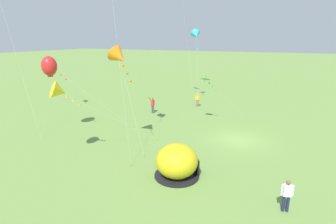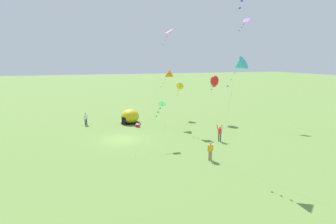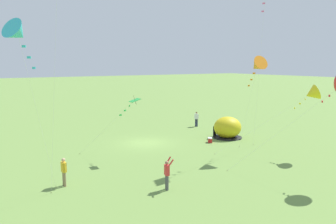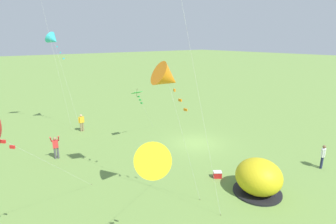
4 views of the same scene
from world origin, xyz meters
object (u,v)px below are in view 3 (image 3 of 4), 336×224
(popup_tent, at_px, (227,128))
(kite_green, at_px, (132,103))
(cooler_box, at_px, (210,140))
(kite_yellow, at_px, (311,94))
(person_strolling, at_px, (196,118))
(kite_orange, at_px, (257,66))
(kite_cyan, at_px, (18,33))
(person_center_field, at_px, (64,170))
(person_flying_kite, at_px, (167,173))

(popup_tent, height_order, kite_green, kite_green)
(popup_tent, bearing_deg, cooler_box, 12.05)
(kite_yellow, bearing_deg, popup_tent, -82.69)
(person_strolling, bearing_deg, cooler_box, 62.26)
(popup_tent, relative_size, kite_orange, 0.36)
(cooler_box, distance_m, kite_orange, 8.32)
(kite_green, relative_size, kite_cyan, 0.52)
(popup_tent, height_order, person_strolling, popup_tent)
(cooler_box, height_order, person_strolling, person_strolling)
(cooler_box, distance_m, person_center_field, 14.80)
(cooler_box, distance_m, person_strolling, 7.72)
(kite_green, bearing_deg, kite_orange, 156.99)
(kite_green, bearing_deg, popup_tent, -172.74)
(popup_tent, xyz_separation_m, person_flying_kite, (12.04, 8.08, 0.00))
(kite_yellow, height_order, kite_orange, kite_orange)
(kite_yellow, relative_size, kite_cyan, 0.72)
(cooler_box, relative_size, kite_yellow, 0.10)
(kite_green, bearing_deg, person_flying_kite, 80.91)
(cooler_box, distance_m, kite_cyan, 19.20)
(person_flying_kite, distance_m, kite_yellow, 13.66)
(person_center_field, bearing_deg, person_strolling, -149.39)
(cooler_box, xyz_separation_m, kite_cyan, (16.49, 4.95, 8.51))
(person_flying_kite, relative_size, kite_orange, 0.24)
(popup_tent, distance_m, person_center_field, 17.46)
(person_center_field, height_order, person_flying_kite, person_flying_kite)
(person_flying_kite, relative_size, kite_green, 0.39)
(person_center_field, height_order, kite_yellow, kite_yellow)
(person_strolling, xyz_separation_m, kite_yellow, (-0.09, 14.36, 3.95))
(popup_tent, xyz_separation_m, person_center_field, (16.92, 4.34, -0.03))
(person_strolling, xyz_separation_m, kite_cyan, (20.06, 11.75, 7.77))
(popup_tent, xyz_separation_m, kite_yellow, (-1.04, 8.12, 3.92))
(kite_cyan, bearing_deg, popup_tent, -163.91)
(kite_orange, bearing_deg, kite_green, -23.01)
(kite_orange, bearing_deg, cooler_box, -81.33)
(popup_tent, bearing_deg, kite_yellow, 97.31)
(cooler_box, height_order, kite_cyan, kite_cyan)
(popup_tent, bearing_deg, kite_cyan, 16.09)
(kite_yellow, xyz_separation_m, kite_cyan, (20.15, -2.61, 3.82))
(person_center_field, relative_size, kite_cyan, 0.18)
(person_flying_kite, bearing_deg, kite_cyan, -19.97)
(cooler_box, xyz_separation_m, kite_green, (8.35, 0.84, 4.04))
(person_flying_kite, bearing_deg, kite_yellow, 179.83)
(cooler_box, height_order, kite_yellow, kite_yellow)
(kite_yellow, bearing_deg, person_flying_kite, -0.17)
(cooler_box, xyz_separation_m, person_strolling, (-3.58, -6.80, 0.74))
(cooler_box, bearing_deg, kite_green, 5.73)
(popup_tent, distance_m, person_flying_kite, 14.50)
(kite_green, height_order, kite_orange, kite_orange)
(person_center_field, xyz_separation_m, kite_green, (-5.94, -2.94, 3.30))
(popup_tent, bearing_deg, kite_green, 7.26)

